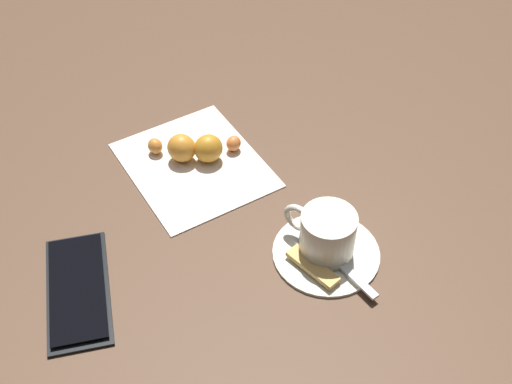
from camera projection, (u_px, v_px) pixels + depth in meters
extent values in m
plane|color=#4D3525|center=(250.00, 216.00, 0.78)|extent=(1.80, 1.80, 0.00)
cylinder|color=silver|center=(326.00, 252.00, 0.73)|extent=(0.12, 0.12, 0.01)
cylinder|color=silver|center=(328.00, 234.00, 0.71)|extent=(0.06, 0.06, 0.05)
cylinder|color=#3D220E|center=(328.00, 230.00, 0.71)|extent=(0.05, 0.05, 0.00)
torus|color=silver|center=(299.00, 218.00, 0.73)|extent=(0.04, 0.02, 0.04)
cube|color=silver|center=(346.00, 269.00, 0.71)|extent=(0.09, 0.02, 0.00)
ellipsoid|color=silver|center=(310.00, 233.00, 0.74)|extent=(0.03, 0.02, 0.01)
cube|color=tan|center=(313.00, 267.00, 0.71)|extent=(0.07, 0.02, 0.01)
cube|color=silver|center=(194.00, 165.00, 0.84)|extent=(0.21, 0.19, 0.00)
ellipsoid|color=#BD722E|center=(155.00, 146.00, 0.84)|extent=(0.02, 0.02, 0.02)
ellipsoid|color=orange|center=(179.00, 149.00, 0.82)|extent=(0.05, 0.05, 0.04)
ellipsoid|color=#BF7C21|center=(208.00, 148.00, 0.83)|extent=(0.04, 0.05, 0.04)
ellipsoid|color=#CC6E34|center=(234.00, 143.00, 0.84)|extent=(0.02, 0.02, 0.02)
cube|color=black|center=(78.00, 289.00, 0.70)|extent=(0.16, 0.13, 0.01)
cube|color=black|center=(77.00, 287.00, 0.70)|extent=(0.15, 0.12, 0.00)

